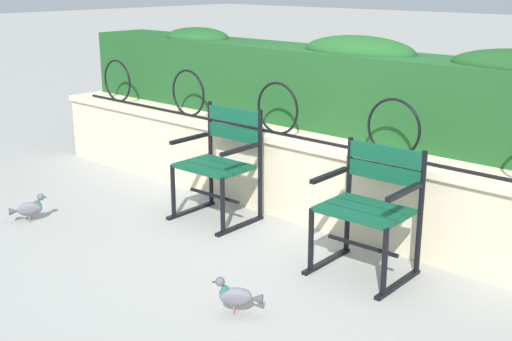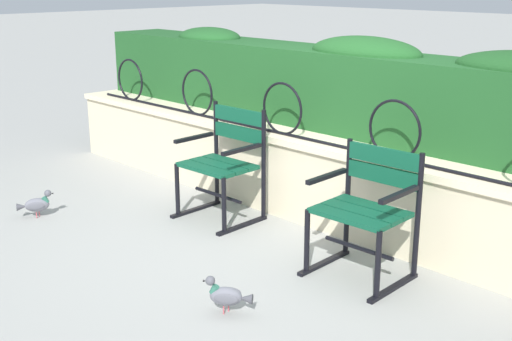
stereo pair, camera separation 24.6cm
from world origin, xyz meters
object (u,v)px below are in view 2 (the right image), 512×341
object	(u,v)px
park_chair_left	(225,160)
park_chair_right	(367,207)
pigeon_near_chairs	(227,295)
pigeon_far_side	(36,204)

from	to	relation	value
park_chair_left	park_chair_right	distance (m)	1.43
park_chair_right	pigeon_near_chairs	distance (m)	1.08
park_chair_right	park_chair_left	bearing A→B (deg)	177.49
pigeon_near_chairs	pigeon_far_side	distance (m)	2.24
park_chair_right	pigeon_far_side	world-z (taller)	park_chair_right
park_chair_right	pigeon_near_chairs	xyz separation A→B (m)	(-0.23, -1.00, -0.34)
park_chair_right	pigeon_far_side	xyz separation A→B (m)	(-2.47, -1.04, -0.34)
park_chair_left	pigeon_near_chairs	size ratio (longest dim) A/B	3.45
pigeon_far_side	park_chair_left	bearing A→B (deg)	46.61
park_chair_left	pigeon_near_chairs	bearing A→B (deg)	-41.56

